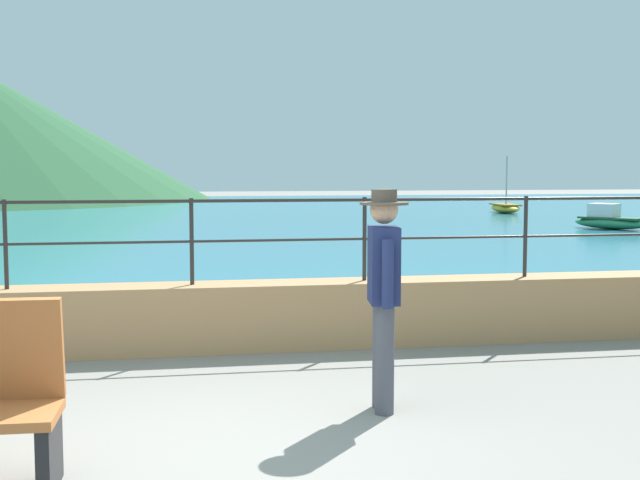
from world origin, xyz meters
TOP-DOWN VIEW (x-y plane):
  - ground_plane at (0.00, 0.00)m, footprint 120.00×120.00m
  - promenade_wall at (0.00, 3.20)m, footprint 20.00×0.56m
  - railing at (0.00, 3.20)m, footprint 18.44×0.04m
  - lake_water at (0.00, 25.84)m, footprint 64.00×44.32m
  - person_walking at (1.43, 0.77)m, footprint 0.38×0.57m
  - boat_3 at (12.79, 17.56)m, footprint 2.09×2.39m
  - boat_4 at (13.20, 26.56)m, footprint 1.04×2.35m

SIDE VIEW (x-z plane):
  - ground_plane at x=0.00m, z-range 0.00..0.00m
  - lake_water at x=0.00m, z-range 0.00..0.06m
  - boat_4 at x=13.20m, z-range -0.89..1.42m
  - boat_3 at x=12.79m, z-range -0.05..0.71m
  - promenade_wall at x=0.00m, z-range 0.00..0.70m
  - person_walking at x=1.43m, z-range 0.10..1.85m
  - railing at x=0.00m, z-range 0.87..1.77m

